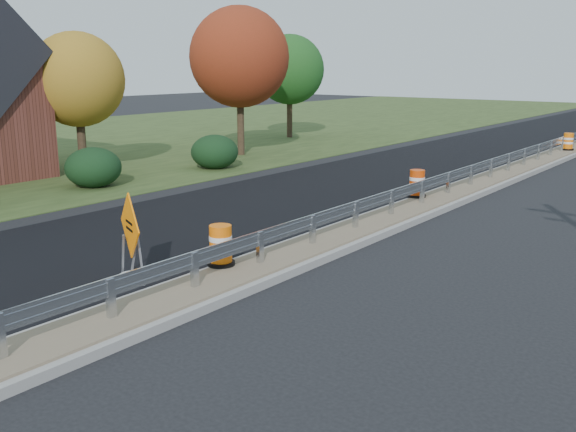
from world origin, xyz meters
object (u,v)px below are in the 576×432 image
Objects in this scene: barrel_median_near at (221,246)px; barrel_median_far at (568,142)px; barrel_median_mid at (417,184)px; caution_sign at (132,260)px.

barrel_median_near reaches higher than barrel_median_far.
barrel_median_mid reaches higher than barrel_median_far.
caution_sign is at bearing -96.14° from barrel_median_mid.
barrel_median_near is 25.13m from barrel_median_far.
barrel_median_mid is (-0.00, 9.39, 0.00)m from barrel_median_near.
caution_sign is 26.66m from barrel_median_far.
barrel_median_far is (1.86, 26.60, 0.16)m from caution_sign.
caution_sign is 2.22× the size of barrel_median_far.
barrel_median_mid is (1.17, 10.87, 0.17)m from caution_sign.
barrel_median_mid is 15.74m from barrel_median_far.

